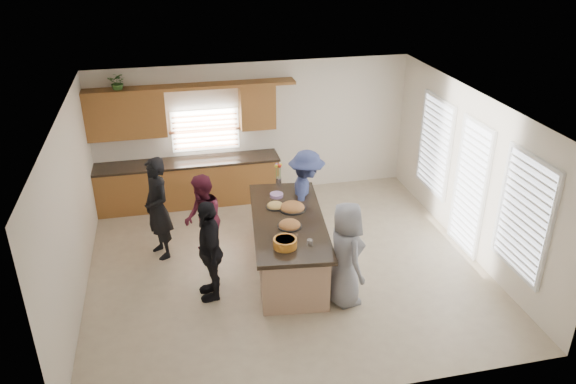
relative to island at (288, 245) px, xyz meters
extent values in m
plane|color=#C4B291|center=(-0.03, 0.09, -0.45)|extent=(6.50, 6.50, 0.00)
cube|color=silver|center=(-0.03, 3.09, 0.95)|extent=(6.50, 0.02, 2.80)
cube|color=silver|center=(-0.03, -2.91, 0.95)|extent=(6.50, 0.02, 2.80)
cube|color=silver|center=(-3.28, 0.09, 0.95)|extent=(0.02, 6.00, 2.80)
cube|color=silver|center=(3.22, 0.09, 0.95)|extent=(0.02, 6.00, 2.80)
cube|color=white|center=(-0.03, 0.09, 2.35)|extent=(6.50, 6.00, 0.02)
cube|color=#8F5F29|center=(-1.46, 2.78, 0.00)|extent=(3.65, 0.62, 0.90)
cube|color=black|center=(-1.46, 2.78, 0.47)|extent=(3.70, 0.65, 0.05)
cube|color=#8F5F29|center=(-2.53, 2.91, 1.50)|extent=(1.50, 0.36, 0.90)
cube|color=#8F5F29|center=(0.02, 2.91, 1.50)|extent=(0.70, 0.36, 0.90)
cube|color=#8F5F29|center=(-1.26, 2.91, 1.98)|extent=(4.05, 0.40, 0.06)
cube|color=brown|center=(-1.03, 3.05, 1.02)|extent=(1.35, 0.08, 0.85)
cube|color=white|center=(3.19, 1.39, 0.97)|extent=(0.06, 1.10, 1.75)
cube|color=white|center=(3.19, -0.01, 0.72)|extent=(0.06, 0.85, 2.25)
cube|color=white|center=(3.19, -1.51, 0.97)|extent=(0.06, 1.10, 1.75)
cube|color=tan|center=(0.00, 0.00, -0.01)|extent=(1.29, 2.60, 0.88)
cube|color=black|center=(0.00, 0.00, 0.46)|extent=(1.46, 2.82, 0.07)
cube|color=black|center=(0.00, 0.00, -0.41)|extent=(1.20, 2.51, 0.08)
cylinder|color=black|center=(-0.04, -0.27, 0.51)|extent=(0.38, 0.38, 0.02)
ellipsoid|color=#B47538|center=(-0.04, -0.27, 0.53)|extent=(0.35, 0.35, 0.16)
cylinder|color=black|center=(0.14, 0.30, 0.51)|extent=(0.46, 0.46, 0.02)
ellipsoid|color=#B47538|center=(0.14, 0.30, 0.53)|extent=(0.41, 0.41, 0.18)
cylinder|color=black|center=(-0.13, 0.42, 0.51)|extent=(0.31, 0.31, 0.02)
ellipsoid|color=tan|center=(-0.13, 0.42, 0.53)|extent=(0.28, 0.28, 0.13)
cylinder|color=orange|center=(-0.24, -0.85, 0.57)|extent=(0.35, 0.35, 0.14)
cylinder|color=beige|center=(-0.24, -0.85, 0.62)|extent=(0.29, 0.29, 0.04)
cylinder|color=white|center=(0.13, -0.88, 0.54)|extent=(0.09, 0.09, 0.09)
cylinder|color=#B991D4|center=(-0.02, 0.82, 0.53)|extent=(0.23, 0.23, 0.06)
cylinder|color=silver|center=(0.10, 1.25, 0.58)|extent=(0.11, 0.11, 0.16)
imported|color=#3F742E|center=(-2.59, 2.91, 2.13)|extent=(0.40, 0.37, 0.37)
imported|color=black|center=(-2.06, 0.90, 0.46)|extent=(0.66, 0.78, 1.81)
imported|color=#561A2C|center=(-1.33, 0.55, 0.34)|extent=(0.66, 0.81, 1.58)
imported|color=black|center=(-1.32, -0.48, 0.37)|extent=(0.43, 0.97, 1.64)
imported|color=navy|center=(0.53, 0.88, 0.41)|extent=(0.89, 1.24, 1.73)
imported|color=gray|center=(0.64, -1.06, 0.38)|extent=(0.64, 0.88, 1.67)
camera|label=1|loc=(-1.75, -7.79, 4.86)|focal=35.00mm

